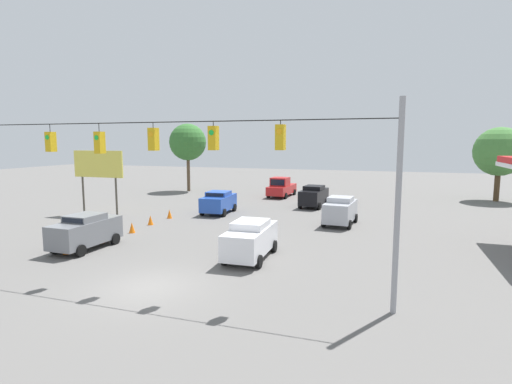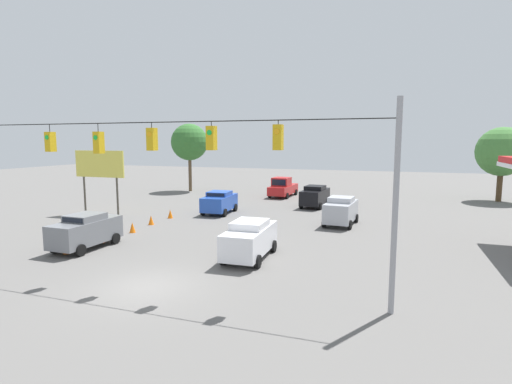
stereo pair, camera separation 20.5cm
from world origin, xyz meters
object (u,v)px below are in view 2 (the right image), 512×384
object	(u,v)px
overhead_signal_span	(153,168)
pickup_truck_red_withflow_deep	(283,188)
sedan_silver_oncoming_far	(341,210)
tree_horizon_left	(189,142)
sedan_black_oncoming_deep	(315,196)
tree_horizon_right	(502,152)
traffic_cone_nearest	(67,247)
traffic_cone_fourth	(151,220)
sedan_grey_parked_shoulder	(86,231)
traffic_cone_fifth	(170,214)
traffic_cone_second	(101,237)
sedan_blue_withflow_far	(219,202)
traffic_cone_third	(132,227)
roadside_billboard	(100,168)
sedan_white_crossing_near	(250,239)

from	to	relation	value
overhead_signal_span	pickup_truck_red_withflow_deep	bearing A→B (deg)	-85.93
sedan_silver_oncoming_far	tree_horizon_left	xyz separation A→B (m)	(19.64, -13.97, 4.78)
sedan_black_oncoming_deep	tree_horizon_right	distance (m)	19.48
traffic_cone_nearest	traffic_cone_fourth	bearing A→B (deg)	-89.93
sedan_grey_parked_shoulder	traffic_cone_fourth	world-z (taller)	sedan_grey_parked_shoulder
overhead_signal_span	traffic_cone_fifth	bearing A→B (deg)	-61.02
traffic_cone_fourth	sedan_black_oncoming_deep	bearing A→B (deg)	-129.48
traffic_cone_second	tree_horizon_left	bearing A→B (deg)	-73.73
overhead_signal_span	traffic_cone_fifth	distance (m)	15.10
sedan_blue_withflow_far	tree_horizon_left	distance (m)	16.51
traffic_cone_nearest	tree_horizon_left	distance (m)	27.64
traffic_cone_second	traffic_cone_third	distance (m)	2.80
pickup_truck_red_withflow_deep	sedan_blue_withflow_far	bearing A→B (deg)	78.62
sedan_black_oncoming_deep	traffic_cone_third	size ratio (longest dim) A/B	6.35
traffic_cone_nearest	sedan_silver_oncoming_far	bearing A→B (deg)	-136.36
sedan_blue_withflow_far	traffic_cone_second	distance (m)	11.47
pickup_truck_red_withflow_deep	roadside_billboard	world-z (taller)	roadside_billboard
tree_horizon_right	traffic_cone_second	bearing A→B (deg)	45.20
overhead_signal_span	sedan_white_crossing_near	bearing A→B (deg)	-118.76
sedan_white_crossing_near	sedan_silver_oncoming_far	world-z (taller)	sedan_silver_oncoming_far
roadside_billboard	pickup_truck_red_withflow_deep	bearing A→B (deg)	-125.52
pickup_truck_red_withflow_deep	tree_horizon_right	xyz separation A→B (m)	(-21.23, -3.73, 3.94)
sedan_blue_withflow_far	traffic_cone_second	world-z (taller)	sedan_blue_withflow_far
overhead_signal_span	sedan_black_oncoming_deep	world-z (taller)	overhead_signal_span
sedan_blue_withflow_far	roadside_billboard	distance (m)	9.95
sedan_white_crossing_near	sedan_grey_parked_shoulder	xyz separation A→B (m)	(9.27, 1.25, -0.00)
sedan_blue_withflow_far	traffic_cone_second	size ratio (longest dim) A/B	6.02
sedan_blue_withflow_far	traffic_cone_second	bearing A→B (deg)	76.87
traffic_cone_fifth	traffic_cone_nearest	bearing A→B (deg)	90.03
roadside_billboard	sedan_white_crossing_near	bearing A→B (deg)	154.71
overhead_signal_span	pickup_truck_red_withflow_deep	size ratio (longest dim) A/B	3.72
overhead_signal_span	sedan_silver_oncoming_far	xyz separation A→B (m)	(-5.87, -14.44, -3.79)
traffic_cone_third	roadside_billboard	bearing A→B (deg)	-35.51
sedan_grey_parked_shoulder	traffic_cone_second	bearing A→B (deg)	-85.40
sedan_black_oncoming_deep	traffic_cone_nearest	distance (m)	21.75
sedan_black_oncoming_deep	traffic_cone_second	size ratio (longest dim) A/B	6.35
traffic_cone_second	traffic_cone_third	world-z (taller)	same
sedan_black_oncoming_deep	pickup_truck_red_withflow_deep	bearing A→B (deg)	-50.71
sedan_silver_oncoming_far	traffic_cone_fifth	world-z (taller)	sedan_silver_oncoming_far
traffic_cone_second	tree_horizon_left	size ratio (longest dim) A/B	0.09
traffic_cone_fifth	tree_horizon_right	world-z (taller)	tree_horizon_right
sedan_blue_withflow_far	tree_horizon_left	xyz separation A→B (m)	(9.53, -12.57, 4.87)
sedan_blue_withflow_far	roadside_billboard	world-z (taller)	roadside_billboard
traffic_cone_nearest	sedan_white_crossing_near	bearing A→B (deg)	-165.70
sedan_silver_oncoming_far	traffic_cone_fifth	distance (m)	13.01
pickup_truck_red_withflow_deep	traffic_cone_fifth	distance (m)	15.52
sedan_blue_withflow_far	sedan_silver_oncoming_far	distance (m)	10.21
roadside_billboard	tree_horizon_left	bearing A→B (deg)	-87.03
roadside_billboard	overhead_signal_span	bearing A→B (deg)	137.33
overhead_signal_span	sedan_white_crossing_near	distance (m)	6.50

